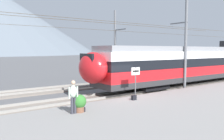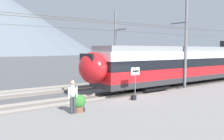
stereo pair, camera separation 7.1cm
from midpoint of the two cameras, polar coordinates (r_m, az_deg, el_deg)
name	(u,v)px [view 2 (the right image)]	position (r m, az deg, el deg)	size (l,w,h in m)	color
ground_plane	(116,101)	(16.56, 1.21, -7.45)	(400.00, 400.00, 0.00)	#565659
platform_slab	(171,113)	(13.07, 14.23, -10.19)	(120.00, 8.29, 0.36)	gray
track_near	(106,97)	(17.55, -1.26, -6.52)	(120.00, 3.00, 0.28)	slate
track_far	(74,87)	(22.05, -9.04, -4.21)	(120.00, 3.00, 0.28)	slate
train_near_platform	(201,63)	(25.75, 20.90, 1.67)	(27.37, 2.93, 4.27)	#2D2D30
catenary_mast_mid	(185,42)	(21.16, 17.40, 6.58)	(43.68, 1.83, 8.21)	slate
catenary_mast_far_side	(116,45)	(26.39, 1.03, 6.16)	(43.68, 2.12, 7.92)	slate
platform_sign	(135,76)	(15.51, 5.80, -1.35)	(0.70, 0.08, 2.05)	#59595B
passenger_walking	(73,95)	(11.91, -9.36, -6.05)	(0.53, 0.22, 1.69)	#383842
handbag_beside_passenger	(81,110)	(12.37, -7.32, -9.52)	(0.32, 0.18, 0.36)	black
handbag_near_sign	(134,97)	(15.11, 5.42, -6.68)	(0.32, 0.18, 0.44)	black
potted_plant_platform_edge	(79,102)	(12.26, -7.97, -7.76)	(0.73, 0.73, 0.92)	brown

